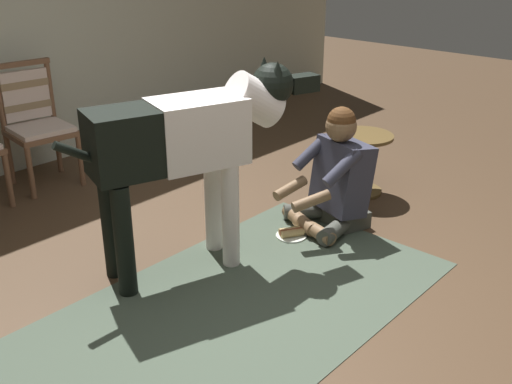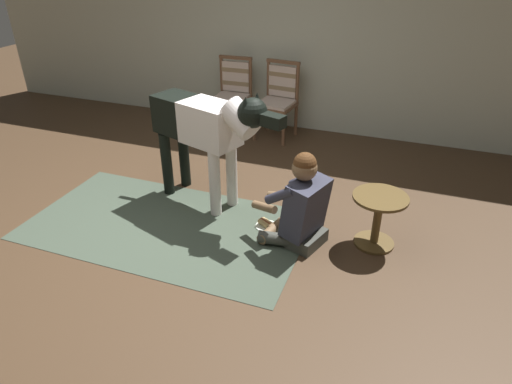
# 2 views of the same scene
# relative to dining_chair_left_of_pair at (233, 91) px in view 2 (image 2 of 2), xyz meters

# --- Properties ---
(ground_plane) EXTENTS (15.85, 15.85, 0.00)m
(ground_plane) POSITION_rel_dining_chair_left_of_pair_xyz_m (0.52, -2.49, -0.54)
(ground_plane) COLOR #4A3422
(back_wall) EXTENTS (9.16, 0.10, 2.60)m
(back_wall) POSITION_rel_dining_chair_left_of_pair_xyz_m (0.52, 0.43, 0.76)
(back_wall) COLOR beige
(back_wall) RESTS_ON ground
(area_rug) EXTENTS (2.57, 1.41, 0.01)m
(area_rug) POSITION_rel_dining_chair_left_of_pair_xyz_m (0.35, -2.48, -0.54)
(area_rug) COLOR #424F40
(area_rug) RESTS_ON ground
(dining_chair_left_of_pair) EXTENTS (0.48, 0.48, 0.98)m
(dining_chair_left_of_pair) POSITION_rel_dining_chair_left_of_pair_xyz_m (0.00, 0.00, 0.00)
(dining_chair_left_of_pair) COLOR brown
(dining_chair_left_of_pair) RESTS_ON ground
(dining_chair_right_of_pair) EXTENTS (0.51, 0.51, 0.98)m
(dining_chair_right_of_pair) POSITION_rel_dining_chair_left_of_pair_xyz_m (0.65, -0.00, 0.00)
(dining_chair_right_of_pair) COLOR brown
(dining_chair_right_of_pair) RESTS_ON ground
(person_sitting_on_floor) EXTENTS (0.70, 0.60, 0.86)m
(person_sitting_on_floor) POSITION_rel_dining_chair_left_of_pair_xyz_m (1.58, -2.28, -0.19)
(person_sitting_on_floor) COLOR #464840
(person_sitting_on_floor) RESTS_ON ground
(large_dog) EXTENTS (1.58, 0.66, 1.23)m
(large_dog) POSITION_rel_dining_chair_left_of_pair_xyz_m (0.55, -1.94, 0.27)
(large_dog) COLOR white
(large_dog) RESTS_ON ground
(hot_dog_on_plate) EXTENTS (0.21, 0.21, 0.06)m
(hot_dog_on_plate) POSITION_rel_dining_chair_left_of_pair_xyz_m (1.24, -2.17, -0.52)
(hot_dog_on_plate) COLOR silver
(hot_dog_on_plate) RESTS_ON ground
(round_side_table) EXTENTS (0.46, 0.46, 0.48)m
(round_side_table) POSITION_rel_dining_chair_left_of_pair_xyz_m (2.21, -2.09, -0.25)
(round_side_table) COLOR brown
(round_side_table) RESTS_ON ground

